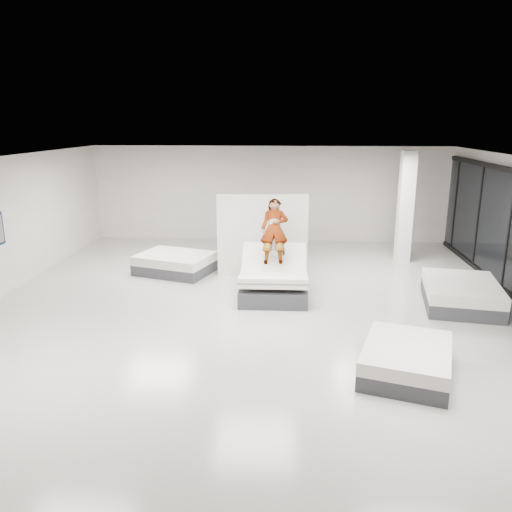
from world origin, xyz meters
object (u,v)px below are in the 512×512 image
Objects in this scene: remote at (284,253)px; flat_bed_left_far at (175,263)px; person at (274,240)px; divider_panel at (263,235)px; flat_bed_right_near at (406,360)px; hero_bed at (274,280)px; column at (405,207)px; flat_bed_right_far at (461,294)px.

flat_bed_left_far is at bearing 149.36° from remote.
divider_panel is (-0.36, 1.33, -0.19)m from person.
hero_bed is at bearing 122.00° from flat_bed_right_near.
divider_panel is (-0.36, 1.65, 0.70)m from hero_bed.
flat_bed_left_far is 0.70× the size of column.
divider_panel reaches higher than remote.
divider_panel is at bearing 104.19° from person.
person is 4.69m from flat_bed_right_near.
flat_bed_right_near is (2.28, -3.65, -0.14)m from hero_bed.
column reaches higher than remote.
person reaches higher than flat_bed_right_far.
person is 3.21m from flat_bed_left_far.
person is at bearing 90.82° from hero_bed.
column reaches higher than hero_bed.
flat_bed_right_far is at bearing -81.91° from column.
flat_bed_left_far is at bearing -165.83° from column.
remote is 4.24m from flat_bed_right_near.
remote is at bearing -57.85° from person.
hero_bed is 0.92× the size of flat_bed_right_far.
person is 12.77× the size of remote.
divider_panel is 1.06× the size of flat_bed_left_far.
flat_bed_right_near is 0.65× the size of column.
flat_bed_left_far is (-2.96, 1.69, -0.79)m from remote.
column is at bearing 14.17° from flat_bed_left_far.
flat_bed_right_far is (4.17, -0.72, -1.00)m from person.
flat_bed_right_near is at bearing -68.18° from divider_panel.
flat_bed_left_far is (-6.90, 2.07, -0.02)m from flat_bed_right_far.
person is 4.71m from column.
remote reaches higher than flat_bed_left_far.
person is 0.47m from remote.
flat_bed_left_far reaches higher than flat_bed_right_near.
remote is at bearing -7.32° from hero_bed.
column is at bearing 38.22° from person.
divider_panel is 5.04m from flat_bed_right_far.
flat_bed_right_near is 0.93× the size of flat_bed_left_far.
person is 1.39m from divider_panel.
flat_bed_left_far is (-2.37, 0.02, -0.82)m from divider_panel.
divider_panel is at bearing 102.36° from hero_bed.
flat_bed_left_far is (-5.01, 5.31, 0.02)m from flat_bed_right_near.
hero_bed is 0.87× the size of divider_panel.
column reaches higher than flat_bed_left_far.
flat_bed_right_far is at bearing -16.66° from flat_bed_left_far.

